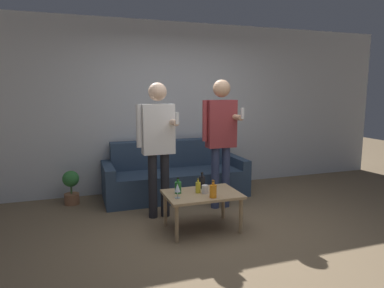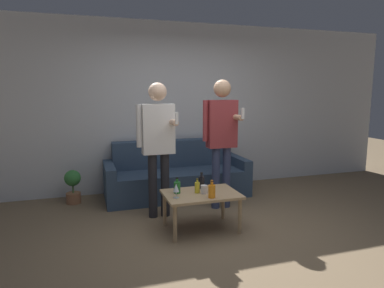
{
  "view_description": "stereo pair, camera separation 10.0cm",
  "coord_description": "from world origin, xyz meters",
  "px_view_note": "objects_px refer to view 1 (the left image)",
  "views": [
    {
      "loc": [
        -1.53,
        -3.24,
        1.62
      ],
      "look_at": [
        -0.15,
        0.82,
        0.95
      ],
      "focal_mm": 32.0,
      "sensor_mm": 36.0,
      "label": 1
    },
    {
      "loc": [
        -1.44,
        -3.27,
        1.62
      ],
      "look_at": [
        -0.15,
        0.82,
        0.95
      ],
      "focal_mm": 32.0,
      "sensor_mm": 36.0,
      "label": 2
    }
  ],
  "objects_px": {
    "person_standing_right": "(221,132)",
    "couch": "(175,176)",
    "person_standing_left": "(158,138)",
    "bottle_orange": "(202,182)",
    "coffee_table": "(202,197)"
  },
  "relations": [
    {
      "from": "bottle_orange",
      "to": "person_standing_right",
      "type": "relative_size",
      "value": 0.11
    },
    {
      "from": "bottle_orange",
      "to": "coffee_table",
      "type": "bearing_deg",
      "value": -110.08
    },
    {
      "from": "person_standing_left",
      "to": "person_standing_right",
      "type": "xyz_separation_m",
      "value": [
        0.9,
        0.08,
        0.03
      ]
    },
    {
      "from": "bottle_orange",
      "to": "person_standing_left",
      "type": "relative_size",
      "value": 0.11
    },
    {
      "from": "person_standing_right",
      "to": "couch",
      "type": "bearing_deg",
      "value": 120.37
    },
    {
      "from": "coffee_table",
      "to": "person_standing_left",
      "type": "bearing_deg",
      "value": 124.1
    },
    {
      "from": "coffee_table",
      "to": "person_standing_left",
      "type": "height_order",
      "value": "person_standing_left"
    },
    {
      "from": "couch",
      "to": "person_standing_left",
      "type": "bearing_deg",
      "value": -118.45
    },
    {
      "from": "couch",
      "to": "bottle_orange",
      "type": "height_order",
      "value": "couch"
    },
    {
      "from": "couch",
      "to": "person_standing_right",
      "type": "relative_size",
      "value": 1.23
    },
    {
      "from": "couch",
      "to": "bottle_orange",
      "type": "bearing_deg",
      "value": -90.03
    },
    {
      "from": "person_standing_left",
      "to": "bottle_orange",
      "type": "bearing_deg",
      "value": -40.04
    },
    {
      "from": "person_standing_left",
      "to": "person_standing_right",
      "type": "distance_m",
      "value": 0.9
    },
    {
      "from": "couch",
      "to": "person_standing_left",
      "type": "relative_size",
      "value": 1.26
    },
    {
      "from": "couch",
      "to": "bottle_orange",
      "type": "distance_m",
      "value": 1.24
    }
  ]
}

